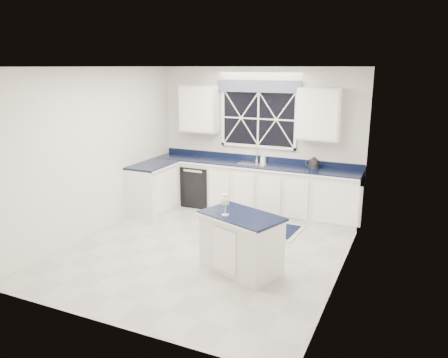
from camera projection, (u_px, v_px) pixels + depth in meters
The scene contains 13 objects.
ground at pixel (207, 249), 6.68m from camera, with size 4.50×4.50×0.00m, color #AFAEAA.
back_wall at pixel (259, 139), 8.32m from camera, with size 4.00×0.10×2.70m, color silver.
base_cabinets at pixel (233, 189), 8.27m from camera, with size 3.99×1.60×0.90m.
countertop at pixel (253, 165), 8.17m from camera, with size 3.98×0.64×0.04m, color black.
dishwasher at pixel (201, 184), 8.74m from camera, with size 0.60×0.58×0.82m, color black.
window at pixel (258, 114), 8.16m from camera, with size 1.65×0.09×1.26m.
upper_cabinets at pixel (256, 111), 8.04m from camera, with size 3.10×0.34×0.90m.
faucet at pixel (257, 153), 8.29m from camera, with size 0.05×0.20×0.30m.
island at pixel (241, 243), 5.88m from camera, with size 1.23×0.98×0.80m.
rug at pixel (262, 227), 7.54m from camera, with size 1.41×0.92×0.02m.
kettle at pixel (314, 163), 7.79m from camera, with size 0.30×0.20×0.21m.
wine_glass at pixel (225, 201), 5.71m from camera, with size 0.12×0.12×0.29m.
soap_bottle at pixel (263, 158), 8.22m from camera, with size 0.08×0.08×0.17m, color silver.
Camera 1 is at (2.81, -5.53, 2.71)m, focal length 35.00 mm.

